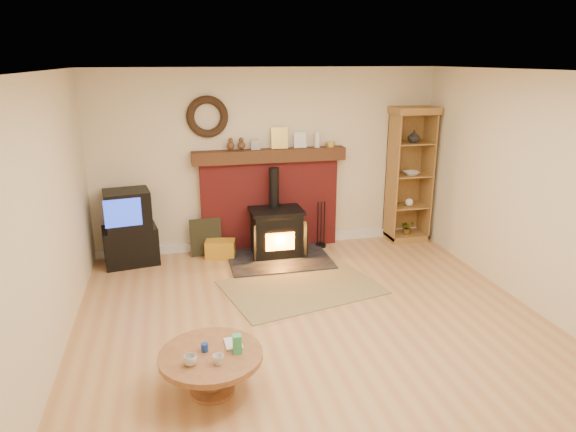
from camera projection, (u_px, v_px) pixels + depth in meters
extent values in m
plane|color=#B77F4C|center=(321.00, 336.00, 5.23)|extent=(5.50, 5.50, 0.00)
cube|color=beige|center=(268.00, 160.00, 7.41)|extent=(5.00, 0.02, 2.60)
cube|color=beige|center=(501.00, 389.00, 2.29)|extent=(5.00, 0.02, 2.60)
cube|color=beige|center=(38.00, 234.00, 4.31)|extent=(0.02, 5.50, 2.60)
cube|color=beige|center=(551.00, 199.00, 5.39)|extent=(0.02, 5.50, 2.60)
cube|color=white|center=(326.00, 72.00, 4.47)|extent=(5.00, 5.50, 0.02)
cube|color=white|center=(270.00, 242.00, 7.75)|extent=(5.00, 0.04, 0.12)
torus|color=black|center=(207.00, 117.00, 6.98)|extent=(0.57, 0.11, 0.57)
cube|color=maroon|center=(270.00, 205.00, 7.53)|extent=(2.00, 0.15, 1.30)
cube|color=#3E2413|center=(270.00, 156.00, 7.28)|extent=(2.20, 0.22, 0.18)
cube|color=#999999|center=(256.00, 145.00, 7.20)|extent=(0.13, 0.05, 0.14)
cube|color=gold|center=(280.00, 138.00, 7.27)|extent=(0.24, 0.06, 0.30)
cube|color=white|center=(300.00, 140.00, 7.35)|extent=(0.18, 0.05, 0.22)
cylinder|color=white|center=(317.00, 140.00, 7.38)|extent=(0.08, 0.08, 0.22)
cylinder|color=gold|center=(330.00, 144.00, 7.45)|extent=(0.14, 0.14, 0.07)
cube|color=black|center=(280.00, 259.00, 7.19)|extent=(1.40, 1.00, 0.03)
cube|color=black|center=(276.00, 233.00, 7.28)|extent=(0.67, 0.48, 0.62)
cube|color=black|center=(276.00, 211.00, 7.18)|extent=(0.73, 0.52, 0.04)
cylinder|color=black|center=(274.00, 187.00, 7.23)|extent=(0.14, 0.14, 0.56)
cube|color=orange|center=(280.00, 242.00, 7.06)|extent=(0.40, 0.02, 0.25)
cube|color=black|center=(258.00, 241.00, 7.04)|extent=(0.16, 0.21, 0.50)
cube|color=black|center=(301.00, 237.00, 7.17)|extent=(0.16, 0.21, 0.50)
cube|color=brown|center=(301.00, 287.00, 6.33)|extent=(2.06, 1.63, 0.01)
cube|color=black|center=(131.00, 245.00, 7.03)|extent=(0.77, 0.59, 0.52)
cube|color=black|center=(128.00, 209.00, 6.88)|extent=(0.65, 0.57, 0.52)
cube|color=#1A32BD|center=(123.00, 213.00, 6.63)|extent=(0.46, 0.09, 0.37)
cube|color=brown|center=(405.00, 236.00, 8.03)|extent=(0.59, 0.43, 0.10)
cube|color=brown|center=(404.00, 174.00, 7.94)|extent=(0.59, 0.02, 1.89)
cube|color=brown|center=(392.00, 178.00, 7.69)|extent=(0.02, 0.43, 1.89)
cube|color=brown|center=(427.00, 176.00, 7.81)|extent=(0.02, 0.43, 1.89)
cube|color=brown|center=(414.00, 110.00, 7.46)|extent=(0.65, 0.47, 0.10)
cube|color=brown|center=(407.00, 206.00, 7.88)|extent=(0.55, 0.39, 0.02)
cube|color=brown|center=(410.00, 175.00, 7.74)|extent=(0.55, 0.39, 0.02)
cube|color=brown|center=(412.00, 143.00, 7.60)|extent=(0.55, 0.39, 0.02)
imported|color=white|center=(414.00, 137.00, 7.52)|extent=(0.18, 0.18, 0.19)
imported|color=white|center=(411.00, 173.00, 7.68)|extent=(0.23, 0.23, 0.06)
sphere|color=white|center=(409.00, 202.00, 7.82)|extent=(0.12, 0.12, 0.12)
imported|color=#3CAF6A|center=(407.00, 227.00, 7.93)|extent=(0.20, 0.18, 0.23)
cube|color=yellow|center=(220.00, 249.00, 7.26)|extent=(0.45, 0.34, 0.25)
cube|color=black|center=(206.00, 237.00, 7.32)|extent=(0.45, 0.12, 0.53)
cylinder|color=black|center=(321.00, 245.00, 7.71)|extent=(0.16, 0.16, 0.04)
cylinder|color=black|center=(318.00, 225.00, 7.60)|extent=(0.02, 0.02, 0.70)
cylinder|color=black|center=(321.00, 224.00, 7.61)|extent=(0.02, 0.02, 0.70)
cylinder|color=black|center=(324.00, 224.00, 7.62)|extent=(0.02, 0.02, 0.70)
cylinder|color=brown|center=(212.00, 390.00, 4.35)|extent=(0.38, 0.38, 0.03)
cylinder|color=brown|center=(212.00, 374.00, 4.31)|extent=(0.14, 0.14, 0.30)
cylinder|color=brown|center=(211.00, 356.00, 4.26)|extent=(0.87, 0.87, 0.05)
imported|color=white|center=(190.00, 360.00, 4.07)|extent=(0.11, 0.11, 0.08)
imported|color=white|center=(218.00, 360.00, 4.09)|extent=(0.09, 0.09, 0.08)
imported|color=#4C331E|center=(225.00, 345.00, 4.36)|extent=(0.14, 0.19, 0.02)
cylinder|color=navy|center=(205.00, 347.00, 4.27)|extent=(0.06, 0.06, 0.07)
cube|color=#3CAF6A|center=(237.00, 344.00, 4.24)|extent=(0.07, 0.07, 0.16)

